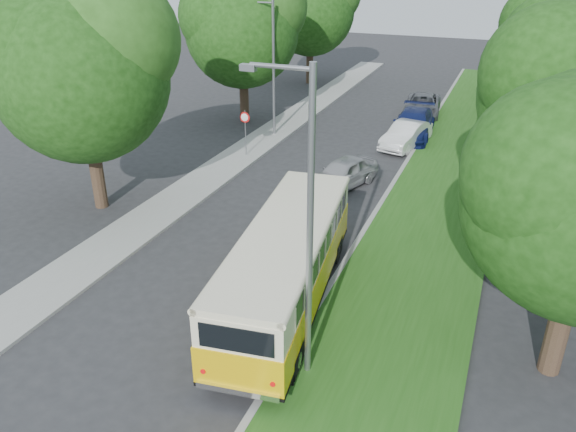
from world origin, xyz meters
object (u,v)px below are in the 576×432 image
at_px(lamppost_near, 306,223).
at_px(car_grey, 423,105).
at_px(car_white, 406,135).
at_px(vintage_bus, 287,267).
at_px(car_silver, 343,173).
at_px(car_blue, 413,124).
at_px(lamppost_far, 272,64).

bearing_deg(lamppost_near, car_grey, 93.28).
height_order(car_white, car_grey, car_white).
bearing_deg(vintage_bus, car_grey, 82.39).
bearing_deg(vintage_bus, lamppost_near, -66.94).
height_order(lamppost_near, vintage_bus, lamppost_near).
height_order(vintage_bus, car_silver, vintage_bus).
height_order(car_silver, car_blue, car_blue).
relative_size(lamppost_near, car_blue, 1.50).
relative_size(lamppost_near, car_white, 1.91).
bearing_deg(car_blue, lamppost_far, -163.43).
distance_m(car_silver, car_blue, 8.86).
relative_size(vintage_bus, car_white, 2.18).
bearing_deg(lamppost_near, car_white, 93.59).
distance_m(car_silver, car_grey, 13.83).
relative_size(lamppost_near, car_grey, 1.68).
height_order(lamppost_far, car_grey, lamppost_far).
relative_size(car_blue, car_grey, 1.12).
relative_size(lamppost_far, car_grey, 1.57).
distance_m(lamppost_far, vintage_bus, 17.64).
bearing_deg(vintage_bus, car_blue, 81.42).
xyz_separation_m(vintage_bus, car_white, (0.38, 16.53, -0.67)).
distance_m(vintage_bus, car_silver, 9.86).
bearing_deg(car_grey, lamppost_near, -92.76).
height_order(car_white, car_blue, car_blue).
bearing_deg(lamppost_far, lamppost_near, -64.29).
height_order(lamppost_far, vintage_bus, lamppost_far).
relative_size(car_white, car_grey, 0.88).
xyz_separation_m(car_blue, car_grey, (-0.30, 5.05, -0.11)).
bearing_deg(car_blue, car_white, -92.65).
distance_m(vintage_bus, car_grey, 23.55).
height_order(car_blue, car_grey, car_blue).
height_order(lamppost_near, car_grey, lamppost_near).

